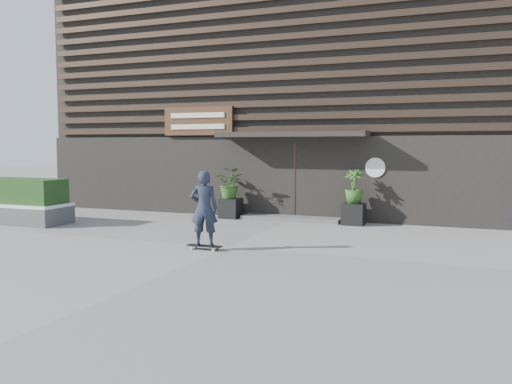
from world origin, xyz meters
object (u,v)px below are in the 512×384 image
at_px(planter_pot_right, 354,214).
at_px(raised_bed, 13,214).
at_px(planter_pot_left, 231,208).
at_px(skateboarder, 204,209).

relative_size(planter_pot_right, raised_bed, 0.17).
height_order(planter_pot_right, raised_bed, planter_pot_right).
relative_size(planter_pot_left, skateboarder, 0.35).
bearing_deg(planter_pot_right, raised_bed, -161.21).
distance_m(planter_pot_left, raised_bed, 6.36).
height_order(planter_pot_right, skateboarder, skateboarder).
xyz_separation_m(planter_pot_left, planter_pot_right, (3.80, 0.00, 0.00)).
bearing_deg(skateboarder, raised_bed, 166.92).
bearing_deg(raised_bed, planter_pot_left, 29.88).
relative_size(planter_pot_right, skateboarder, 0.35).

